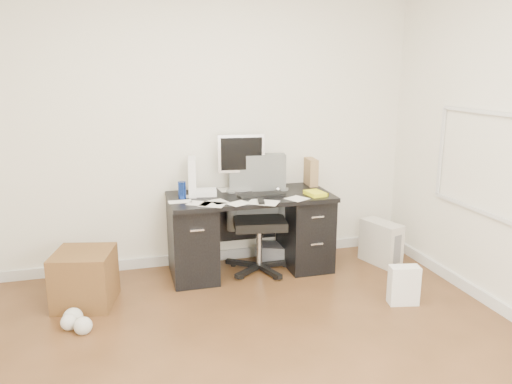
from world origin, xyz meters
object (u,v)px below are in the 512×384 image
(wicker_basket, at_px, (85,278))
(lcd_monitor, at_px, (241,163))
(office_chair, at_px, (259,215))
(pc_tower, at_px, (381,243))
(desk, at_px, (250,230))
(keyboard, at_px, (261,195))

(wicker_basket, bearing_deg, lcd_monitor, 17.77)
(office_chair, relative_size, pc_tower, 2.58)
(office_chair, xyz_separation_m, wicker_basket, (-1.57, -0.31, -0.32))
(pc_tower, distance_m, wicker_basket, 2.78)
(wicker_basket, bearing_deg, pc_tower, 3.15)
(desk, distance_m, wicker_basket, 1.53)
(desk, height_order, pc_tower, desk)
(keyboard, distance_m, wicker_basket, 1.67)
(desk, relative_size, pc_tower, 3.53)
(lcd_monitor, distance_m, office_chair, 0.52)
(desk, bearing_deg, pc_tower, -7.42)
(desk, distance_m, pc_tower, 1.32)
(wicker_basket, bearing_deg, office_chair, 11.16)
(keyboard, bearing_deg, desk, 127.32)
(desk, xyz_separation_m, office_chair, (0.08, -0.01, 0.15))
(pc_tower, bearing_deg, lcd_monitor, 150.09)
(office_chair, xyz_separation_m, pc_tower, (1.21, -0.16, -0.33))
(lcd_monitor, xyz_separation_m, office_chair, (0.13, -0.15, -0.48))
(keyboard, xyz_separation_m, pc_tower, (1.21, -0.08, -0.55))
(desk, relative_size, office_chair, 1.37)
(desk, bearing_deg, lcd_monitor, 109.33)
(pc_tower, bearing_deg, keyboard, 159.22)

